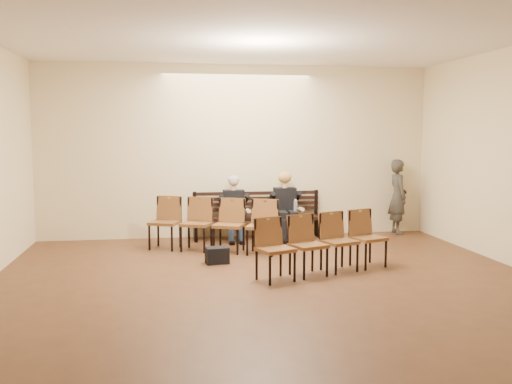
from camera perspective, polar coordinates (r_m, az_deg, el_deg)
The scene contains 11 objects.
ground at distance 7.07m, azimuth 3.26°, elevation -11.65°, with size 10.00×10.00×0.00m, color brown.
room_walls at distance 7.52m, azimuth 2.10°, elevation 9.01°, with size 8.02×10.01×3.51m.
bench at distance 11.53m, azimuth 0.20°, elevation -3.56°, with size 2.60×0.90×0.45m, color black.
seated_man at distance 11.29m, azimuth -2.19°, elevation -1.75°, with size 0.51×0.71×1.24m, color black, non-canonical shape.
seated_woman at distance 11.46m, azimuth 2.99°, elevation -1.57°, with size 0.54×0.75×1.27m, color black, non-canonical shape.
laptop at distance 11.10m, azimuth -2.15°, elevation -2.17°, with size 0.31×0.24×0.23m, color silver.
water_bottle at distance 11.30m, azimuth 3.97°, elevation -2.00°, with size 0.07×0.07×0.24m, color silver.
bag at distance 9.40m, azimuth -3.91°, elevation -6.34°, with size 0.36×0.25×0.27m, color black.
passerby at distance 12.37m, azimuth 14.01°, elevation 0.10°, with size 0.66×0.43×1.81m, color #37332D.
chair_row_front at distance 10.29m, azimuth -4.39°, elevation -3.29°, with size 2.35×0.53×0.97m, color brown.
chair_row_back at distance 8.74m, azimuth 6.84°, elevation -5.16°, with size 2.22×0.50×0.91m, color brown.
Camera 1 is at (-1.43, -6.58, 2.14)m, focal length 40.00 mm.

